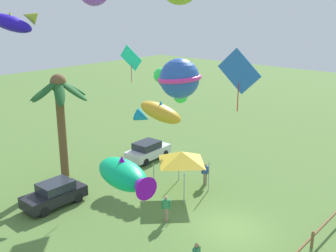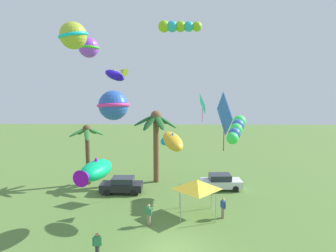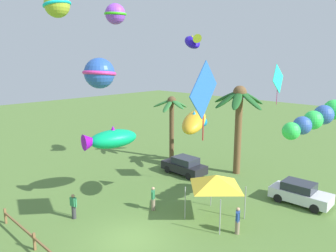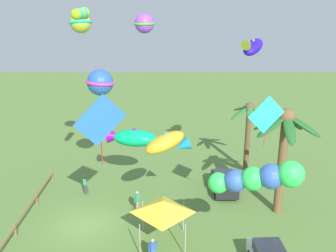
{
  "view_description": "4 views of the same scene",
  "coord_description": "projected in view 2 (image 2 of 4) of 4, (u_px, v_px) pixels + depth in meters",
  "views": [
    {
      "loc": [
        -17.29,
        -10.59,
        11.95
      ],
      "look_at": [
        -0.64,
        4.08,
        5.35
      ],
      "focal_mm": 43.2,
      "sensor_mm": 36.0,
      "label": 1
    },
    {
      "loc": [
        0.07,
        -16.9,
        10.02
      ],
      "look_at": [
        -0.37,
        4.97,
        7.04
      ],
      "focal_mm": 31.55,
      "sensor_mm": 36.0,
      "label": 2
    },
    {
      "loc": [
        12.97,
        -10.3,
        9.74
      ],
      "look_at": [
        -1.79,
        4.73,
        5.38
      ],
      "focal_mm": 35.27,
      "sensor_mm": 36.0,
      "label": 3
    },
    {
      "loc": [
        21.52,
        5.42,
        13.82
      ],
      "look_at": [
        -0.43,
        5.42,
        6.76
      ],
      "focal_mm": 40.02,
      "sensor_mm": 36.0,
      "label": 4
    }
  ],
  "objects": [
    {
      "name": "festival_tent",
      "position": [
        197.0,
        184.0,
        22.79
      ],
      "size": [
        2.86,
        2.86,
        2.85
      ],
      "color": "#9E9EA3",
      "rests_on": "ground"
    },
    {
      "name": "kite_ball_3",
      "position": [
        113.0,
        105.0,
        17.78
      ],
      "size": [
        2.52,
        2.53,
        1.79
      ],
      "color": "blue"
    },
    {
      "name": "kite_tube_5",
      "position": [
        237.0,
        129.0,
        26.64
      ],
      "size": [
        2.36,
        4.16,
        2.17
      ],
      "color": "#33EB54"
    },
    {
      "name": "spectator_0",
      "position": [
        149.0,
        215.0,
        21.27
      ],
      "size": [
        0.43,
        0.43,
        1.59
      ],
      "color": "gray",
      "rests_on": "ground"
    },
    {
      "name": "kite_tube_9",
      "position": [
        178.0,
        26.0,
        16.96
      ],
      "size": [
        2.52,
        0.68,
        0.68
      ],
      "color": "#8CC81A"
    },
    {
      "name": "palm_tree_1",
      "position": [
        156.0,
        130.0,
        30.35
      ],
      "size": [
        4.57,
        4.41,
        7.53
      ],
      "color": "brown",
      "rests_on": "ground"
    },
    {
      "name": "kite_fish_8",
      "position": [
        172.0,
        141.0,
        22.65
      ],
      "size": [
        2.28,
        3.3,
        1.81
      ],
      "color": "gold"
    },
    {
      "name": "palm_tree_0",
      "position": [
        87.0,
        141.0,
        29.78
      ],
      "size": [
        3.54,
        3.52,
        6.17
      ],
      "color": "brown",
      "rests_on": "ground"
    },
    {
      "name": "spectator_1",
      "position": [
        97.0,
        246.0,
        17.14
      ],
      "size": [
        0.54,
        0.29,
        1.59
      ],
      "color": "#38383D",
      "rests_on": "ground"
    },
    {
      "name": "kite_diamond_2",
      "position": [
        202.0,
        104.0,
        27.38
      ],
      "size": [
        0.51,
        1.95,
        2.7
      ],
      "color": "#1FF1C5"
    },
    {
      "name": "kite_ball_1",
      "position": [
        73.0,
        36.0,
        15.85
      ],
      "size": [
        2.14,
        2.14,
        1.45
      ],
      "color": "#A6BA30"
    },
    {
      "name": "parked_car_1",
      "position": [
        122.0,
        185.0,
        27.8
      ],
      "size": [
        3.91,
        1.76,
        1.51
      ],
      "color": "black",
      "rests_on": "ground"
    },
    {
      "name": "kite_fish_6",
      "position": [
        95.0,
        170.0,
        20.27
      ],
      "size": [
        2.45,
        4.09,
        1.59
      ],
      "color": "#0ABC70"
    },
    {
      "name": "kite_diamond_4",
      "position": [
        224.0,
        114.0,
        18.86
      ],
      "size": [
        0.58,
        2.69,
        3.82
      ],
      "color": "blue"
    },
    {
      "name": "ground_plane",
      "position": [
        172.0,
        250.0,
        18.1
      ],
      "size": [
        120.0,
        120.0,
        0.0
      ],
      "primitive_type": "plane",
      "color": "#567A38"
    },
    {
      "name": "spectator_2",
      "position": [
        223.0,
        208.0,
        22.44
      ],
      "size": [
        0.4,
        0.48,
        1.59
      ],
      "color": "gray",
      "rests_on": "ground"
    },
    {
      "name": "parked_car_0",
      "position": [
        221.0,
        182.0,
        28.73
      ],
      "size": [
        3.98,
        1.88,
        1.51
      ],
      "color": "silver",
      "rests_on": "ground"
    },
    {
      "name": "kite_fish_7",
      "position": [
        116.0,
        75.0,
        28.02
      ],
      "size": [
        2.84,
        2.33,
        1.61
      ],
      "color": "#2310C2"
    },
    {
      "name": "kite_ball_0",
      "position": [
        89.0,
        48.0,
        20.23
      ],
      "size": [
        1.8,
        1.8,
        1.37
      ],
      "color": "#9D44E9"
    }
  ]
}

